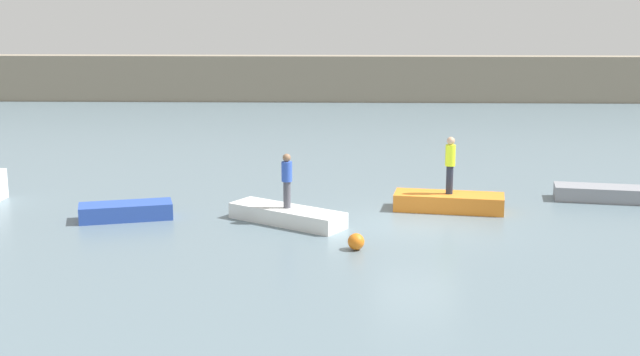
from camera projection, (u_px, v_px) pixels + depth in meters
name	position (u px, v px, depth m)	size (l,w,h in m)	color
ground_plane	(416.00, 224.00, 26.20)	(120.00, 120.00, 0.00)	slate
embankment_wall	(379.00, 79.00, 53.93)	(80.00, 1.20, 2.82)	gray
rowboat_blue	(126.00, 211.00, 26.71)	(2.79, 0.99, 0.50)	#2B4CAD
rowboat_white	(287.00, 215.00, 26.27)	(3.69, 1.07, 0.48)	white
rowboat_orange	(449.00, 202.00, 27.76)	(3.45, 1.14, 0.54)	orange
rowboat_grey	(602.00, 193.00, 29.04)	(3.07, 1.02, 0.49)	gray
person_blue_shirt	(287.00, 178.00, 26.02)	(0.32, 0.32, 1.66)	#4C4C56
person_hiviz_shirt	(450.00, 162.00, 27.48)	(0.32, 0.32, 1.83)	#232838
mooring_buoy	(356.00, 242.00, 23.61)	(0.46, 0.46, 0.46)	orange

